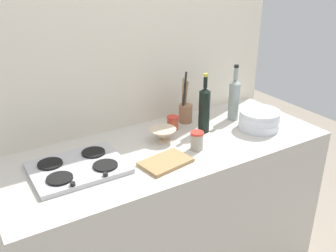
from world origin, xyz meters
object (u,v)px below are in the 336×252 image
(condiment_jar_front, at_px, (197,141))
(cutting_board, at_px, (166,162))
(stovetop_hob, at_px, (78,167))
(condiment_jar_rear, at_px, (173,123))
(mixing_bowl, at_px, (163,134))
(utensil_crock, at_px, (185,111))
(wine_bottle_leftmost, at_px, (234,98))
(plate_stack, at_px, (259,120))
(wine_bottle_mid_left, at_px, (204,109))

(condiment_jar_front, height_order, cutting_board, condiment_jar_front)
(stovetop_hob, xyz_separation_m, condiment_jar_rear, (0.64, 0.16, 0.03))
(mixing_bowl, relative_size, condiment_jar_front, 1.48)
(utensil_crock, height_order, condiment_jar_rear, utensil_crock)
(wine_bottle_leftmost, xyz_separation_m, mixing_bowl, (-0.53, -0.04, -0.10))
(stovetop_hob, distance_m, wine_bottle_leftmost, 1.05)
(wine_bottle_leftmost, height_order, utensil_crock, wine_bottle_leftmost)
(plate_stack, bearing_deg, mixing_bowl, 164.86)
(wine_bottle_leftmost, relative_size, mixing_bowl, 2.33)
(plate_stack, distance_m, mixing_bowl, 0.59)
(plate_stack, relative_size, utensil_crock, 0.78)
(stovetop_hob, height_order, utensil_crock, utensil_crock)
(stovetop_hob, distance_m, condiment_jar_front, 0.62)
(wine_bottle_mid_left, bearing_deg, mixing_bowl, 177.05)
(condiment_jar_front, relative_size, cutting_board, 0.41)
(wine_bottle_leftmost, relative_size, condiment_jar_front, 3.44)
(mixing_bowl, bearing_deg, wine_bottle_leftmost, 4.13)
(stovetop_hob, xyz_separation_m, mixing_bowl, (0.51, 0.06, 0.03))
(wine_bottle_leftmost, bearing_deg, utensil_crock, 156.71)
(wine_bottle_leftmost, bearing_deg, condiment_jar_front, -153.30)
(condiment_jar_rear, distance_m, cutting_board, 0.41)
(stovetop_hob, xyz_separation_m, cutting_board, (0.39, -0.17, -0.01))
(wine_bottle_mid_left, xyz_separation_m, cutting_board, (-0.39, -0.21, -0.13))
(plate_stack, height_order, wine_bottle_leftmost, wine_bottle_leftmost)
(wine_bottle_mid_left, bearing_deg, utensil_crock, 94.24)
(plate_stack, bearing_deg, utensil_crock, 135.22)
(stovetop_hob, relative_size, condiment_jar_rear, 5.39)
(plate_stack, bearing_deg, condiment_jar_rear, 149.64)
(wine_bottle_leftmost, distance_m, mixing_bowl, 0.54)
(wine_bottle_leftmost, bearing_deg, cutting_board, -158.07)
(wine_bottle_mid_left, relative_size, mixing_bowl, 2.33)
(mixing_bowl, xyz_separation_m, utensil_crock, (0.26, 0.16, 0.03))
(stovetop_hob, xyz_separation_m, wine_bottle_mid_left, (0.78, 0.04, 0.13))
(stovetop_hob, bearing_deg, condiment_jar_rear, 14.04)
(wine_bottle_leftmost, distance_m, cutting_board, 0.72)
(wine_bottle_leftmost, distance_m, condiment_jar_front, 0.49)
(plate_stack, height_order, wine_bottle_mid_left, wine_bottle_mid_left)
(plate_stack, xyz_separation_m, utensil_crock, (-0.32, 0.31, 0.01))
(stovetop_hob, distance_m, plate_stack, 1.08)
(plate_stack, distance_m, wine_bottle_leftmost, 0.21)
(condiment_jar_front, height_order, condiment_jar_rear, condiment_jar_front)
(wine_bottle_mid_left, bearing_deg, condiment_jar_front, -135.21)
(wine_bottle_mid_left, distance_m, condiment_jar_rear, 0.21)
(plate_stack, bearing_deg, wine_bottle_leftmost, 100.76)
(mixing_bowl, xyz_separation_m, cutting_board, (-0.12, -0.22, -0.03))
(wine_bottle_leftmost, xyz_separation_m, wine_bottle_mid_left, (-0.27, -0.05, 0.00))
(mixing_bowl, bearing_deg, cutting_board, -117.81)
(stovetop_hob, relative_size, mixing_bowl, 2.94)
(wine_bottle_leftmost, distance_m, utensil_crock, 0.31)
(plate_stack, distance_m, wine_bottle_mid_left, 0.34)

